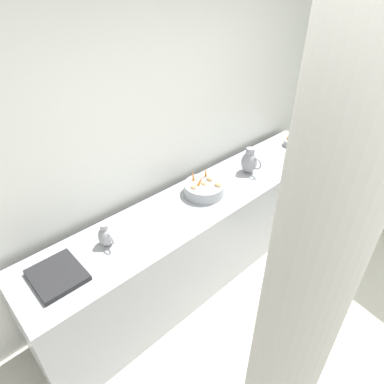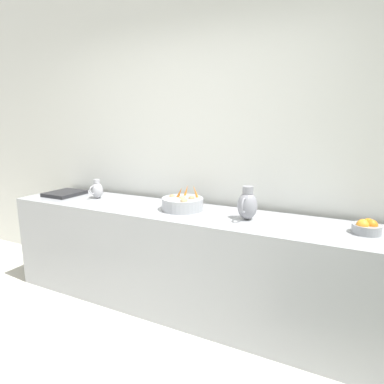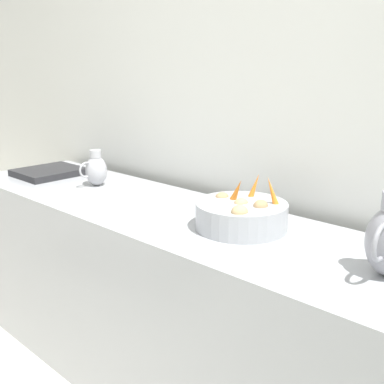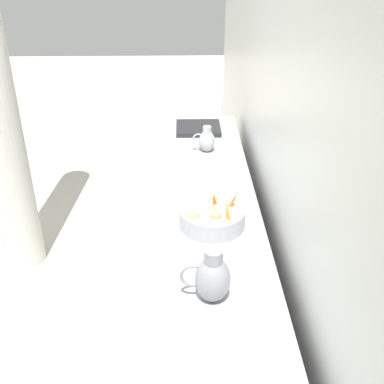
% 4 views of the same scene
% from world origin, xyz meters
% --- Properties ---
extents(tile_wall_left, '(0.10, 7.84, 3.00)m').
position_xyz_m(tile_wall_left, '(-1.95, 0.64, 1.50)').
color(tile_wall_left, silver).
rests_on(tile_wall_left, ground_plane).
extents(prep_counter, '(0.63, 3.30, 0.88)m').
position_xyz_m(prep_counter, '(-1.53, 0.14, 0.44)').
color(prep_counter, '#9EA0A5').
rests_on(prep_counter, ground_plane).
extents(vegetable_colander, '(0.35, 0.35, 0.21)m').
position_xyz_m(vegetable_colander, '(-1.56, 0.13, 0.93)').
color(vegetable_colander, '#9EA0A5').
rests_on(vegetable_colander, prep_counter).
extents(metal_pitcher_tall, '(0.21, 0.15, 0.25)m').
position_xyz_m(metal_pitcher_tall, '(-1.53, 0.69, 0.99)').
color(metal_pitcher_tall, gray).
rests_on(metal_pitcher_tall, prep_counter).
extents(metal_pitcher_short, '(0.16, 0.11, 0.19)m').
position_xyz_m(metal_pitcher_short, '(-1.58, -0.82, 0.96)').
color(metal_pitcher_short, '#A3A3A8').
rests_on(metal_pitcher_short, prep_counter).
extents(counter_sink_basin, '(0.34, 0.30, 0.04)m').
position_xyz_m(counter_sink_basin, '(-1.53, -1.21, 0.90)').
color(counter_sink_basin, '#232326').
rests_on(counter_sink_basin, prep_counter).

